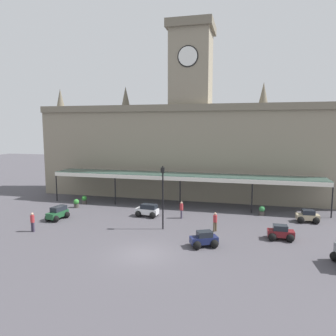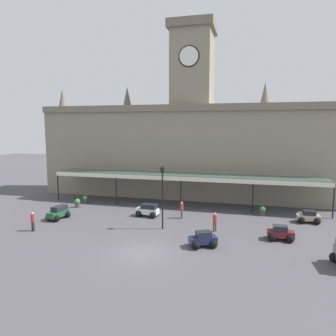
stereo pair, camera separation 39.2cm
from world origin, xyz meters
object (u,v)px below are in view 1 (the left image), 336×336
at_px(car_green_estate, 58,214).
at_px(car_navy_sedan, 204,240).
at_px(car_beige_sedan, 308,217).
at_px(victorian_lamppost, 163,191).
at_px(pedestrian_near_entrance, 32,221).
at_px(car_maroon_sedan, 281,233).
at_px(pedestrian_crossing_forecourt, 215,221).
at_px(planter_near_kerb, 262,211).
at_px(pedestrian_beside_cars, 181,209).
at_px(car_white_estate, 148,211).
at_px(planter_by_canopy, 84,200).
at_px(planter_forecourt_centre, 76,203).

bearing_deg(car_green_estate, car_navy_sedan, -14.00).
bearing_deg(car_beige_sedan, victorian_lamppost, -157.81).
distance_m(car_navy_sedan, pedestrian_near_entrance, 14.76).
bearing_deg(car_maroon_sedan, pedestrian_crossing_forecourt, 171.65).
bearing_deg(pedestrian_near_entrance, car_maroon_sedan, 8.40).
distance_m(car_green_estate, pedestrian_near_entrance, 3.76).
bearing_deg(planter_near_kerb, pedestrian_beside_cars, -158.98).
bearing_deg(car_white_estate, car_navy_sedan, -45.70).
distance_m(victorian_lamppost, planter_by_canopy, 13.48).
bearing_deg(car_maroon_sedan, victorian_lamppost, 178.20).
bearing_deg(planter_near_kerb, pedestrian_crossing_forecourt, -123.87).
height_order(pedestrian_beside_cars, pedestrian_near_entrance, same).
bearing_deg(planter_by_canopy, car_maroon_sedan, -18.51).
bearing_deg(car_beige_sedan, car_green_estate, -168.44).
bearing_deg(pedestrian_beside_cars, planter_by_canopy, 165.89).
distance_m(car_beige_sedan, car_white_estate, 15.36).
distance_m(car_maroon_sedan, pedestrian_near_entrance, 20.74).
xyz_separation_m(car_maroon_sedan, pedestrian_near_entrance, (-20.51, -3.03, 0.41)).
xyz_separation_m(car_navy_sedan, victorian_lamppost, (-4.05, 3.27, 2.94)).
bearing_deg(car_maroon_sedan, car_navy_sedan, -152.80).
relative_size(car_green_estate, pedestrian_near_entrance, 1.41).
xyz_separation_m(planter_near_kerb, planter_by_canopy, (-19.97, 0.08, 0.00)).
bearing_deg(planter_by_canopy, pedestrian_near_entrance, -86.66).
bearing_deg(victorian_lamppost, car_green_estate, 177.81).
relative_size(car_beige_sedan, car_white_estate, 0.90).
height_order(car_white_estate, pedestrian_crossing_forecourt, pedestrian_crossing_forecourt).
bearing_deg(victorian_lamppost, car_white_estate, 125.94).
distance_m(pedestrian_beside_cars, pedestrian_crossing_forecourt, 4.83).
relative_size(car_white_estate, pedestrian_near_entrance, 1.40).
relative_size(car_navy_sedan, car_green_estate, 0.95).
bearing_deg(car_green_estate, car_beige_sedan, 11.56).
height_order(pedestrian_near_entrance, planter_near_kerb, pedestrian_near_entrance).
xyz_separation_m(car_green_estate, car_maroon_sedan, (20.50, -0.72, -0.06)).
bearing_deg(pedestrian_beside_cars, car_beige_sedan, 7.29).
bearing_deg(car_white_estate, car_maroon_sedan, -16.99).
distance_m(pedestrian_near_entrance, planter_by_canopy, 10.12).
height_order(car_green_estate, pedestrian_beside_cars, pedestrian_beside_cars).
bearing_deg(pedestrian_near_entrance, pedestrian_beside_cars, 31.15).
bearing_deg(car_navy_sedan, victorian_lamppost, 141.15).
distance_m(car_white_estate, pedestrian_near_entrance, 10.65).
relative_size(car_white_estate, pedestrian_crossing_forecourt, 1.40).
xyz_separation_m(car_beige_sedan, victorian_lamppost, (-12.76, -5.20, 2.94)).
height_order(car_green_estate, victorian_lamppost, victorian_lamppost).
xyz_separation_m(planter_forecourt_centre, planter_by_canopy, (0.01, 1.77, 0.00)).
xyz_separation_m(victorian_lamppost, planter_by_canopy, (-11.29, 6.76, -2.95)).
height_order(car_navy_sedan, car_maroon_sedan, same).
distance_m(pedestrian_beside_cars, planter_by_canopy, 12.59).
distance_m(car_navy_sedan, car_maroon_sedan, 6.47).
distance_m(car_maroon_sedan, pedestrian_beside_cars, 9.75).
height_order(car_navy_sedan, planter_near_kerb, car_navy_sedan).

